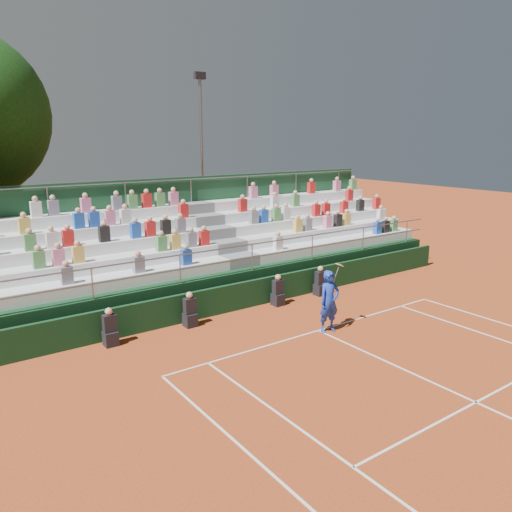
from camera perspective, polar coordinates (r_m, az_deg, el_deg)
ground at (r=16.43m, az=7.16°, el=-8.46°), size 90.00×90.00×0.00m
courtside_wall at (r=18.60m, az=0.54°, el=-4.07°), size 20.00×0.15×1.00m
line_officials at (r=17.44m, az=-2.65°, el=-5.38°), size 8.85×0.40×1.19m
grandstand at (r=21.05m, az=-4.66°, el=-0.39°), size 20.00×5.20×4.40m
tennis_player at (r=16.08m, az=8.37°, el=-5.15°), size 0.92×0.54×2.22m
floodlight_mast at (r=26.78m, az=-6.24°, el=11.76°), size 0.60×0.25×9.29m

